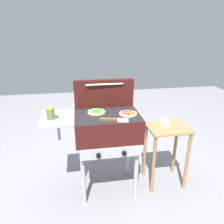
{
  "coord_description": "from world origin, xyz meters",
  "views": [
    {
      "loc": [
        -0.27,
        -1.93,
        1.69
      ],
      "look_at": [
        0.05,
        0.0,
        0.92
      ],
      "focal_mm": 34.0,
      "sensor_mm": 36.0,
      "label": 1
    }
  ],
  "objects_px": {
    "grill": "(106,128)",
    "pizza_pepperoni": "(128,113)",
    "prep_table": "(166,143)",
    "sauce_jar": "(51,113)",
    "pizza_veggie": "(96,112)",
    "topping_bowl_near": "(165,122)",
    "spatula": "(115,120)"
  },
  "relations": [
    {
      "from": "spatula",
      "to": "prep_table",
      "type": "distance_m",
      "value": 0.75
    },
    {
      "from": "pizza_pepperoni",
      "to": "topping_bowl_near",
      "type": "distance_m",
      "value": 0.49
    },
    {
      "from": "prep_table",
      "to": "sauce_jar",
      "type": "bearing_deg",
      "value": -178.35
    },
    {
      "from": "grill",
      "to": "pizza_pepperoni",
      "type": "bearing_deg",
      "value": -7.84
    },
    {
      "from": "pizza_veggie",
      "to": "prep_table",
      "type": "distance_m",
      "value": 0.86
    },
    {
      "from": "pizza_pepperoni",
      "to": "prep_table",
      "type": "xyz_separation_m",
      "value": [
        0.46,
        0.03,
        -0.4
      ]
    },
    {
      "from": "pizza_pepperoni",
      "to": "topping_bowl_near",
      "type": "relative_size",
      "value": 1.7
    },
    {
      "from": "grill",
      "to": "pizza_veggie",
      "type": "relative_size",
      "value": 5.39
    },
    {
      "from": "pizza_pepperoni",
      "to": "pizza_veggie",
      "type": "bearing_deg",
      "value": 162.38
    },
    {
      "from": "pizza_pepperoni",
      "to": "topping_bowl_near",
      "type": "height_order",
      "value": "pizza_pepperoni"
    },
    {
      "from": "pizza_veggie",
      "to": "sauce_jar",
      "type": "distance_m",
      "value": 0.45
    },
    {
      "from": "topping_bowl_near",
      "to": "pizza_pepperoni",
      "type": "bearing_deg",
      "value": -167.01
    },
    {
      "from": "grill",
      "to": "pizza_pepperoni",
      "type": "height_order",
      "value": "pizza_pepperoni"
    },
    {
      "from": "pizza_veggie",
      "to": "sauce_jar",
      "type": "xyz_separation_m",
      "value": [
        -0.43,
        -0.1,
        0.05
      ]
    },
    {
      "from": "sauce_jar",
      "to": "spatula",
      "type": "bearing_deg",
      "value": -12.61
    },
    {
      "from": "grill",
      "to": "pizza_pepperoni",
      "type": "distance_m",
      "value": 0.27
    },
    {
      "from": "sauce_jar",
      "to": "grill",
      "type": "bearing_deg",
      "value": 3.29
    },
    {
      "from": "sauce_jar",
      "to": "spatula",
      "type": "distance_m",
      "value": 0.6
    },
    {
      "from": "pizza_veggie",
      "to": "prep_table",
      "type": "height_order",
      "value": "pizza_veggie"
    },
    {
      "from": "spatula",
      "to": "topping_bowl_near",
      "type": "relative_size",
      "value": 2.58
    },
    {
      "from": "pizza_veggie",
      "to": "topping_bowl_near",
      "type": "height_order",
      "value": "pizza_veggie"
    },
    {
      "from": "sauce_jar",
      "to": "spatula",
      "type": "relative_size",
      "value": 0.44
    },
    {
      "from": "grill",
      "to": "pizza_veggie",
      "type": "bearing_deg",
      "value": 142.36
    },
    {
      "from": "grill",
      "to": "prep_table",
      "type": "bearing_deg",
      "value": 0.37
    },
    {
      "from": "sauce_jar",
      "to": "prep_table",
      "type": "relative_size",
      "value": 0.16
    },
    {
      "from": "grill",
      "to": "sauce_jar",
      "type": "distance_m",
      "value": 0.56
    },
    {
      "from": "topping_bowl_near",
      "to": "pizza_veggie",
      "type": "bearing_deg",
      "value": -179.6
    },
    {
      "from": "grill",
      "to": "spatula",
      "type": "bearing_deg",
      "value": -69.01
    },
    {
      "from": "pizza_veggie",
      "to": "prep_table",
      "type": "relative_size",
      "value": 0.25
    },
    {
      "from": "grill",
      "to": "sauce_jar",
      "type": "xyz_separation_m",
      "value": [
        -0.52,
        -0.03,
        0.2
      ]
    },
    {
      "from": "pizza_pepperoni",
      "to": "spatula",
      "type": "bearing_deg",
      "value": -140.38
    },
    {
      "from": "pizza_pepperoni",
      "to": "spatula",
      "type": "height_order",
      "value": "pizza_pepperoni"
    }
  ]
}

